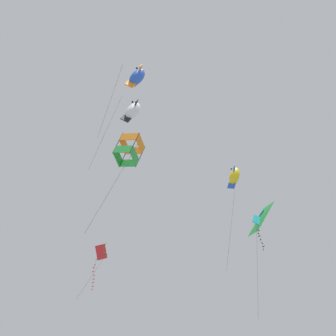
# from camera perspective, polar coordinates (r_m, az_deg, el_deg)

# --- Properties ---
(kite_fish_near_right) EXTENTS (1.94, 1.44, 9.57)m
(kite_fish_near_right) POSITION_cam_1_polar(r_m,az_deg,el_deg) (39.06, 7.08, -0.90)
(kite_fish_near_right) COLOR yellow
(kite_fish_near_left) EXTENTS (2.31, 2.15, 6.93)m
(kite_fish_near_left) POSITION_cam_1_polar(r_m,az_deg,el_deg) (34.09, -3.32, 9.63)
(kite_fish_near_left) COLOR blue
(kite_box_low_drifter) EXTENTS (2.54, 2.25, 7.44)m
(kite_box_low_drifter) POSITION_cam_1_polar(r_m,az_deg,el_deg) (27.95, -4.17, 1.91)
(kite_box_low_drifter) COLOR orange
(kite_diamond_upper_right) EXTENTS (2.09, 1.26, 5.58)m
(kite_diamond_upper_right) POSITION_cam_1_polar(r_m,az_deg,el_deg) (41.01, -7.16, -8.98)
(kite_diamond_upper_right) COLOR red
(kite_fish_far_centre) EXTENTS (2.91, 2.67, 7.30)m
(kite_fish_far_centre) POSITION_cam_1_polar(r_m,az_deg,el_deg) (37.90, -3.80, 6.06)
(kite_fish_far_centre) COLOR white
(kite_delta_mid_left) EXTENTS (1.48, 2.98, 9.06)m
(kite_delta_mid_left) POSITION_cam_1_polar(r_m,az_deg,el_deg) (39.33, 9.75, -5.43)
(kite_delta_mid_left) COLOR green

